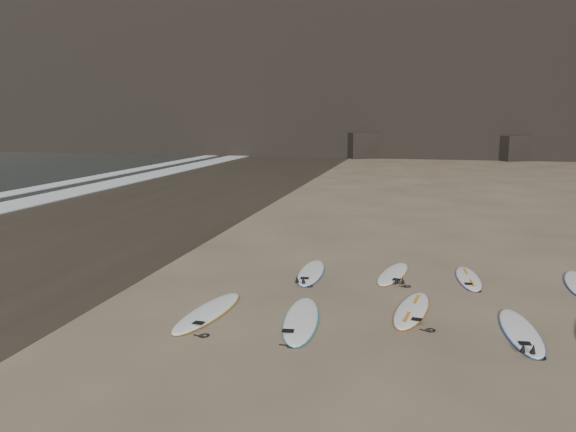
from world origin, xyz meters
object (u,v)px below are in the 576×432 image
surfboard_3 (521,331)px  surfboard_5 (311,272)px  surfboard_0 (208,312)px  surfboard_2 (412,309)px  surfboard_6 (393,273)px  surfboard_1 (301,319)px  surfboard_7 (468,278)px

surfboard_3 → surfboard_5: size_ratio=1.00×
surfboard_0 → surfboard_3: 6.22m
surfboard_0 → surfboard_2: 4.31m
surfboard_6 → surfboard_0: bearing=-122.6°
surfboard_2 → surfboard_6: size_ratio=1.06×
surfboard_1 → surfboard_2: (2.17, 1.13, -0.01)m
surfboard_2 → surfboard_5: 3.52m
surfboard_0 → surfboard_5: size_ratio=1.07×
surfboard_7 → surfboard_1: bearing=-136.4°
surfboard_5 → surfboard_6: (2.10, 0.38, -0.00)m
surfboard_1 → surfboard_5: 3.50m
surfboard_3 → surfboard_2: bearing=155.7°
surfboard_0 → surfboard_7: surfboard_0 is taller
surfboard_1 → surfboard_3: surfboard_1 is taller
surfboard_5 → surfboard_3: bearing=-36.2°
surfboard_2 → surfboard_3: 2.19m
surfboard_2 → surfboard_6: (-0.52, 2.72, -0.00)m
surfboard_2 → surfboard_5: (-2.63, 2.34, 0.00)m
surfboard_1 → surfboard_7: 5.23m
surfboard_5 → surfboard_7: surfboard_5 is taller
surfboard_3 → surfboard_7: (-0.68, 3.51, -0.01)m
surfboard_0 → surfboard_3: size_ratio=1.07×
surfboard_0 → surfboard_3: (6.21, 0.36, -0.00)m
surfboard_0 → surfboard_6: (3.64, 3.86, -0.01)m
surfboard_5 → surfboard_2: bearing=-44.2°
surfboard_0 → surfboard_6: size_ratio=1.15×
surfboard_3 → surfboard_5: (-4.68, 3.12, -0.00)m
surfboard_5 → surfboard_1: bearing=-84.9°
surfboard_7 → surfboard_0: bearing=-149.0°
surfboard_2 → surfboard_1: bearing=-143.7°
surfboard_1 → surfboard_3: bearing=-2.1°
surfboard_2 → surfboard_7: 3.05m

